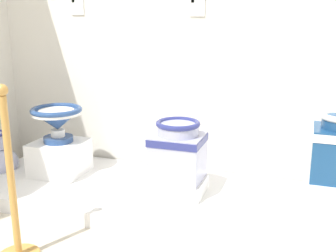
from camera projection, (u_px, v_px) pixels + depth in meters
name	position (u px, v px, depth m)	size (l,w,h in m)	color
display_platform	(179.00, 199.00, 3.00)	(3.10, 1.00, 0.10)	white
plinth_block_rightmost	(60.00, 158.00, 3.32)	(0.39, 0.38, 0.26)	white
antique_toilet_rightmost	(57.00, 119.00, 3.24)	(0.39, 0.39, 0.28)	navy
plinth_block_tall_cobalt	(178.00, 186.00, 2.98)	(0.38, 0.31, 0.11)	white
antique_toilet_tall_cobalt	(178.00, 149.00, 2.91)	(0.36, 0.32, 0.42)	#ABAED1
plinth_block_pale_glazed	(334.00, 198.00, 2.61)	(0.33, 0.35, 0.25)	white
info_placard_first	(77.00, 6.00, 3.45)	(0.11, 0.01, 0.14)	white
info_placard_second	(197.00, 7.00, 3.13)	(0.12, 0.01, 0.14)	white
stanchion_post_near_left	(14.00, 206.00, 2.29)	(0.23, 0.23, 0.99)	#C68E41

